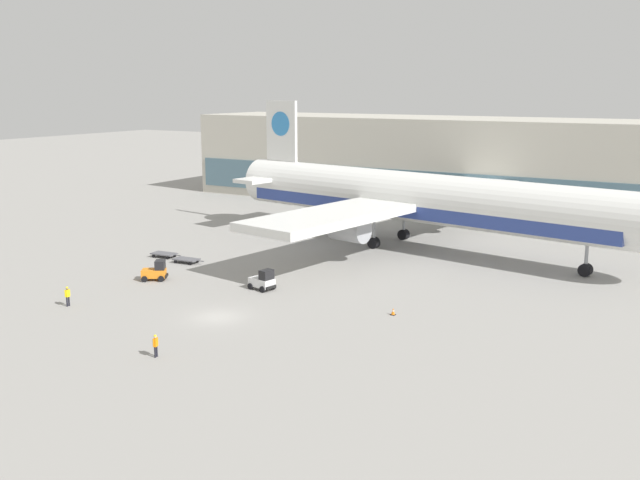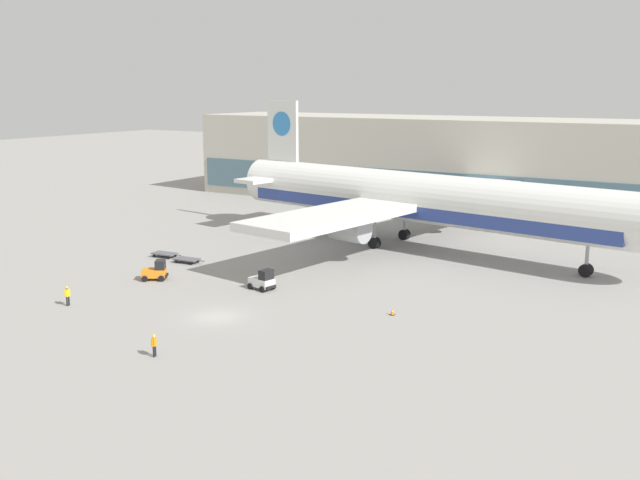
{
  "view_description": "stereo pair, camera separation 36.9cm",
  "coord_description": "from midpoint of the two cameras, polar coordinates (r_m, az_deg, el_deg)",
  "views": [
    {
      "loc": [
        35.82,
        -44.43,
        18.59
      ],
      "look_at": [
        1.3,
        14.61,
        4.0
      ],
      "focal_mm": 40.0,
      "sensor_mm": 36.0,
      "label": 1
    },
    {
      "loc": [
        36.14,
        -44.24,
        18.59
      ],
      "look_at": [
        1.3,
        14.61,
        4.0
      ],
      "focal_mm": 40.0,
      "sensor_mm": 36.0,
      "label": 2
    }
  ],
  "objects": [
    {
      "name": "ground_crew_near",
      "position": [
        65.85,
        -19.7,
        -4.14
      ],
      "size": [
        0.23,
        0.57,
        1.77
      ],
      "rotation": [
        0.0,
        0.0,
        4.7
      ],
      "color": "black",
      "rests_on": "ground_plane"
    },
    {
      "name": "baggage_dolly_second",
      "position": [
        78.71,
        -10.76,
        -1.54
      ],
      "size": [
        3.75,
        1.71,
        0.48
      ],
      "rotation": [
        0.0,
        0.0,
        0.08
      ],
      "color": "#56565B",
      "rests_on": "ground_plane"
    },
    {
      "name": "ground_plane",
      "position": [
        60.04,
        -8.36,
        -6.12
      ],
      "size": [
        400.0,
        400.0,
        0.0
      ],
      "primitive_type": "plane",
      "color": "gray"
    },
    {
      "name": "baggage_tug_mid",
      "position": [
        67.28,
        -4.74,
        -3.26
      ],
      "size": [
        2.66,
        2.01,
        2.0
      ],
      "rotation": [
        0.0,
        0.0,
        -0.18
      ],
      "color": "silver",
      "rests_on": "ground_plane"
    },
    {
      "name": "terminal_building",
      "position": [
        117.23,
        10.72,
        6.15
      ],
      "size": [
        90.0,
        18.2,
        14.0
      ],
      "color": "#BCB7A8",
      "rests_on": "ground_plane"
    },
    {
      "name": "airplane_main",
      "position": [
        84.46,
        7.38,
        3.26
      ],
      "size": [
        57.73,
        48.66,
        17.0
      ],
      "rotation": [
        0.0,
        0.0,
        -0.17
      ],
      "color": "white",
      "rests_on": "ground_plane"
    },
    {
      "name": "baggage_tug_foreground",
      "position": [
        72.3,
        -13.16,
        -2.46
      ],
      "size": [
        2.81,
        2.58,
        2.0
      ],
      "rotation": [
        0.0,
        0.0,
        0.58
      ],
      "color": "orange",
      "rests_on": "ground_plane"
    },
    {
      "name": "baggage_dolly_lead",
      "position": [
        81.86,
        -12.49,
        -1.09
      ],
      "size": [
        3.75,
        1.71,
        0.48
      ],
      "rotation": [
        0.0,
        0.0,
        0.08
      ],
      "color": "#56565B",
      "rests_on": "ground_plane"
    },
    {
      "name": "traffic_cone_near",
      "position": [
        60.19,
        5.69,
        -5.71
      ],
      "size": [
        0.4,
        0.4,
        0.61
      ],
      "color": "black",
      "rests_on": "ground_plane"
    },
    {
      "name": "ground_crew_far",
      "position": [
        51.99,
        -13.22,
        -8.1
      ],
      "size": [
        0.29,
        0.56,
        1.67
      ],
      "rotation": [
        0.0,
        0.0,
        4.91
      ],
      "color": "black",
      "rests_on": "ground_plane"
    }
  ]
}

